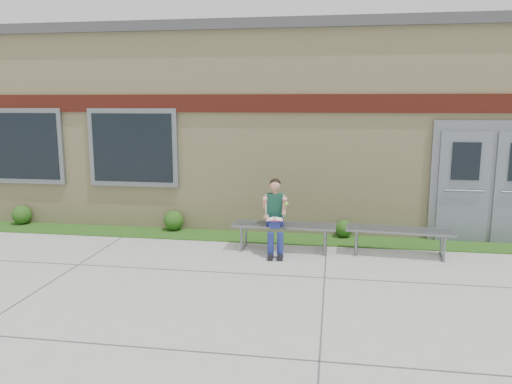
# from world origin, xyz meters

# --- Properties ---
(ground) EXTENTS (80.00, 80.00, 0.00)m
(ground) POSITION_xyz_m (0.00, 0.00, 0.00)
(ground) COLOR #9E9E99
(ground) RESTS_ON ground
(grass_strip) EXTENTS (16.00, 0.80, 0.02)m
(grass_strip) POSITION_xyz_m (0.00, 2.60, 0.01)
(grass_strip) COLOR #1E4C14
(grass_strip) RESTS_ON ground
(school_building) EXTENTS (16.20, 6.22, 4.20)m
(school_building) POSITION_xyz_m (-0.00, 5.99, 2.10)
(school_building) COLOR beige
(school_building) RESTS_ON ground
(bench_left) EXTENTS (1.85, 0.54, 0.48)m
(bench_left) POSITION_xyz_m (0.24, 1.86, 0.37)
(bench_left) COLOR slate
(bench_left) RESTS_ON ground
(bench_right) EXTENTS (1.84, 0.64, 0.47)m
(bench_right) POSITION_xyz_m (2.24, 1.86, 0.36)
(bench_right) COLOR slate
(bench_right) RESTS_ON ground
(girl) EXTENTS (0.47, 0.77, 1.31)m
(girl) POSITION_xyz_m (0.10, 1.67, 0.70)
(girl) COLOR navy
(girl) RESTS_ON ground
(shrub_west) EXTENTS (0.40, 0.40, 0.40)m
(shrub_west) POSITION_xyz_m (-5.56, 2.85, 0.22)
(shrub_west) COLOR #1E4C14
(shrub_west) RESTS_ON grass_strip
(shrub_mid) EXTENTS (0.40, 0.40, 0.40)m
(shrub_mid) POSITION_xyz_m (-2.14, 2.85, 0.22)
(shrub_mid) COLOR #1E4C14
(shrub_mid) RESTS_ON grass_strip
(shrub_east) EXTENTS (0.34, 0.34, 0.34)m
(shrub_east) POSITION_xyz_m (1.32, 2.85, 0.19)
(shrub_east) COLOR #1E4C14
(shrub_east) RESTS_ON grass_strip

